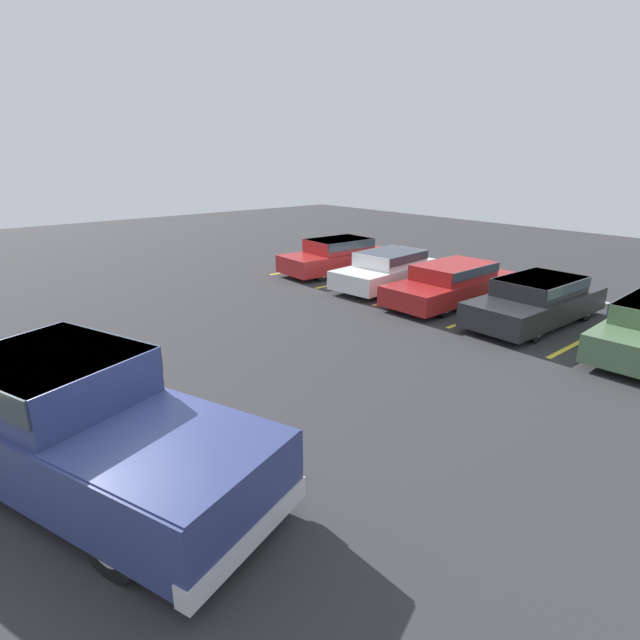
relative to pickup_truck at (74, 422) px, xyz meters
name	(u,v)px	position (x,y,z in m)	size (l,w,h in m)	color
ground_plane	(88,473)	(-0.12, 0.09, -0.91)	(60.00, 60.00, 0.00)	#2D2D30
stall_stripe_a	(315,267)	(-8.81, 11.51, -0.91)	(0.12, 4.46, 0.01)	yellow
stall_stripe_b	(362,279)	(-6.09, 11.51, -0.91)	(0.12, 4.46, 0.01)	yellow
stall_stripe_c	(420,293)	(-3.37, 11.51, -0.91)	(0.12, 4.46, 0.01)	yellow
stall_stripe_d	(494,312)	(-0.65, 11.51, -0.91)	(0.12, 4.46, 0.01)	yellow
stall_stripe_e	(591,336)	(2.07, 11.51, -0.91)	(0.12, 4.46, 0.01)	yellow
pickup_truck	(74,422)	(0.00, 0.00, 0.00)	(6.37, 3.91, 1.84)	navy
parked_sedan_a	(337,255)	(-7.46, 11.54, -0.22)	(2.00, 4.55, 1.30)	maroon
parked_sedan_b	(389,268)	(-4.59, 11.31, -0.25)	(2.16, 4.41, 1.25)	silver
parked_sedan_c	(452,282)	(-2.09, 11.41, -0.26)	(1.84, 4.78, 1.20)	maroon
parked_sedan_d	(537,299)	(0.61, 11.44, -0.24)	(1.84, 4.59, 1.24)	#232326
wheel_stop_curb	(610,306)	(1.37, 14.50, -0.84)	(1.62, 0.20, 0.14)	#B7B2A8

